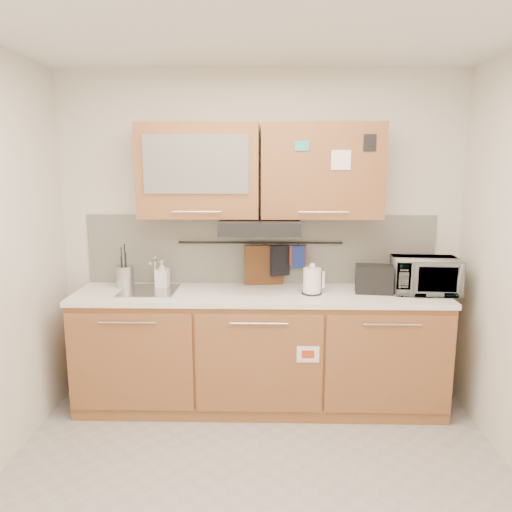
{
  "coord_description": "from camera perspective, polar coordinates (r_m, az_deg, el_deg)",
  "views": [
    {
      "loc": [
        0.06,
        -2.49,
        1.9
      ],
      "look_at": [
        -0.02,
        1.05,
        1.23
      ],
      "focal_mm": 35.0,
      "sensor_mm": 36.0,
      "label": 1
    }
  ],
  "objects": [
    {
      "name": "floor",
      "position": [
        3.13,
        -0.0,
        -26.62
      ],
      "size": [
        3.2,
        3.2,
        0.0
      ],
      "primitive_type": "plane",
      "color": "#9E9993",
      "rests_on": "ground"
    },
    {
      "name": "ceiling",
      "position": [
        2.58,
        -0.01,
        26.46
      ],
      "size": [
        3.2,
        3.2,
        0.0
      ],
      "primitive_type": "plane",
      "rotation": [
        3.14,
        0.0,
        0.0
      ],
      "color": "white",
      "rests_on": "wall_back"
    },
    {
      "name": "wall_back",
      "position": [
        4.03,
        0.5,
        2.21
      ],
      "size": [
        3.2,
        0.0,
        3.2
      ],
      "primitive_type": "plane",
      "rotation": [
        1.57,
        0.0,
        0.0
      ],
      "color": "silver",
      "rests_on": "ground"
    },
    {
      "name": "base_cabinet",
      "position": [
        3.97,
        0.41,
        -11.34
      ],
      "size": [
        2.8,
        0.64,
        0.88
      ],
      "color": "#986136",
      "rests_on": "floor"
    },
    {
      "name": "countertop",
      "position": [
        3.81,
        0.42,
        -4.45
      ],
      "size": [
        2.82,
        0.62,
        0.04
      ],
      "primitive_type": "cube",
      "color": "white",
      "rests_on": "base_cabinet"
    },
    {
      "name": "backsplash",
      "position": [
        4.04,
        0.49,
        0.78
      ],
      "size": [
        2.8,
        0.02,
        0.56
      ],
      "primitive_type": "cube",
      "color": "silver",
      "rests_on": "countertop"
    },
    {
      "name": "upper_cabinets",
      "position": [
        3.81,
        0.4,
        9.72
      ],
      "size": [
        1.82,
        0.37,
        0.7
      ],
      "color": "#986136",
      "rests_on": "wall_back"
    },
    {
      "name": "range_hood",
      "position": [
        3.77,
        0.44,
        3.44
      ],
      "size": [
        0.6,
        0.46,
        0.1
      ],
      "primitive_type": "cube",
      "color": "black",
      "rests_on": "upper_cabinets"
    },
    {
      "name": "sink",
      "position": [
        3.93,
        -12.08,
        -3.87
      ],
      "size": [
        0.42,
        0.4,
        0.26
      ],
      "color": "silver",
      "rests_on": "countertop"
    },
    {
      "name": "utensil_rail",
      "position": [
        3.99,
        0.49,
        1.53
      ],
      "size": [
        1.3,
        0.02,
        0.02
      ],
      "primitive_type": "cylinder",
      "rotation": [
        0.0,
        1.57,
        0.0
      ],
      "color": "black",
      "rests_on": "backsplash"
    },
    {
      "name": "utensil_crock",
      "position": [
        4.07,
        -14.74,
        -2.26
      ],
      "size": [
        0.18,
        0.18,
        0.34
      ],
      "rotation": [
        0.0,
        0.0,
        -0.41
      ],
      "color": "#AEADB2",
      "rests_on": "countertop"
    },
    {
      "name": "kettle",
      "position": [
        3.76,
        6.43,
        -2.94
      ],
      "size": [
        0.17,
        0.16,
        0.24
      ],
      "rotation": [
        0.0,
        0.0,
        0.19
      ],
      "color": "white",
      "rests_on": "countertop"
    },
    {
      "name": "toaster",
      "position": [
        3.88,
        13.34,
        -2.55
      ],
      "size": [
        0.3,
        0.2,
        0.21
      ],
      "rotation": [
        0.0,
        0.0,
        -0.13
      ],
      "color": "black",
      "rests_on": "countertop"
    },
    {
      "name": "microwave",
      "position": [
        3.97,
        18.77,
        -2.13
      ],
      "size": [
        0.5,
        0.35,
        0.27
      ],
      "primitive_type": "imported",
      "rotation": [
        0.0,
        0.0,
        -0.06
      ],
      "color": "#999999",
      "rests_on": "countertop"
    },
    {
      "name": "soap_bottle",
      "position": [
        3.99,
        -10.68,
        -2.04
      ],
      "size": [
        0.11,
        0.11,
        0.22
      ],
      "primitive_type": "imported",
      "rotation": [
        0.0,
        0.0,
        -0.06
      ],
      "color": "#999999",
      "rests_on": "countertop"
    },
    {
      "name": "cutting_board",
      "position": [
        4.01,
        0.93,
        -1.55
      ],
      "size": [
        0.32,
        0.06,
        0.39
      ],
      "primitive_type": "cube",
      "rotation": [
        0.0,
        0.0,
        0.13
      ],
      "color": "brown",
      "rests_on": "utensil_rail"
    },
    {
      "name": "oven_mitt",
      "position": [
        4.0,
        4.88,
        -0.08
      ],
      "size": [
        0.11,
        0.04,
        0.18
      ],
      "primitive_type": "cube",
      "rotation": [
        0.0,
        0.0,
        -0.08
      ],
      "color": "navy",
      "rests_on": "utensil_rail"
    },
    {
      "name": "dark_pouch",
      "position": [
        4.0,
        2.75,
        -0.53
      ],
      "size": [
        0.16,
        0.1,
        0.24
      ],
      "primitive_type": "cube",
      "rotation": [
        0.0,
        0.0,
        0.43
      ],
      "color": "black",
      "rests_on": "utensil_rail"
    },
    {
      "name": "pot_holder",
      "position": [
        4.0,
        4.82,
        0.02
      ],
      "size": [
        0.14,
        0.02,
        0.17
      ],
      "primitive_type": "cube",
      "rotation": [
        0.0,
        0.0,
        -0.03
      ],
      "color": "#B02E17",
      "rests_on": "utensil_rail"
    }
  ]
}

